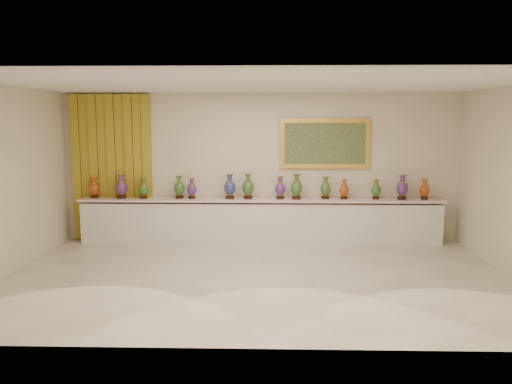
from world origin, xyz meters
TOP-DOWN VIEW (x-y plane):
  - ground at (0.00, 0.00)m, footprint 8.00×8.00m
  - room at (-2.34, 2.44)m, footprint 8.00×8.00m
  - counter at (0.00, 2.27)m, footprint 7.28×0.48m
  - vase_0 at (-3.36, 2.27)m, footprint 0.27×0.27m
  - vase_1 at (-2.79, 2.21)m, footprint 0.25×0.25m
  - vase_2 at (-2.34, 2.21)m, footprint 0.22×0.22m
  - vase_3 at (-1.63, 2.25)m, footprint 0.24×0.24m
  - vase_4 at (-1.37, 2.23)m, footprint 0.24×0.24m
  - vase_5 at (-0.61, 2.23)m, footprint 0.30×0.30m
  - vase_6 at (-0.25, 2.26)m, footprint 0.28×0.28m
  - vase_7 at (0.39, 2.24)m, footprint 0.23×0.23m
  - vase_8 at (0.72, 2.22)m, footprint 0.30×0.30m
  - vase_9 at (1.30, 2.28)m, footprint 0.26×0.26m
  - vase_10 at (1.67, 2.27)m, footprint 0.21×0.21m
  - vase_11 at (2.30, 2.26)m, footprint 0.21×0.21m
  - vase_12 at (2.80, 2.22)m, footprint 0.25×0.25m
  - vase_13 at (3.25, 2.24)m, footprint 0.21×0.21m

SIDE VIEW (x-z plane):
  - ground at x=0.00m, z-range 0.00..0.00m
  - counter at x=0.00m, z-range -0.01..0.89m
  - vase_10 at x=1.67m, z-range 0.88..1.27m
  - vase_11 at x=2.30m, z-range 0.88..1.28m
  - vase_4 at x=-1.37m, z-range 0.88..1.29m
  - vase_13 at x=3.25m, z-range 0.88..1.30m
  - vase_2 at x=-2.34m, z-range 0.88..1.30m
  - vase_0 at x=-3.36m, z-range 0.88..1.31m
  - vase_9 at x=1.30m, z-range 0.88..1.32m
  - vase_7 at x=0.39m, z-range 0.88..1.33m
  - vase_3 at x=-1.63m, z-range 0.88..1.34m
  - vase_1 at x=-2.79m, z-range 0.87..1.37m
  - vase_5 at x=-0.61m, z-range 0.87..1.38m
  - vase_12 at x=2.80m, z-range 0.87..1.38m
  - vase_8 at x=0.72m, z-range 0.87..1.38m
  - vase_6 at x=-0.25m, z-range 0.87..1.38m
  - room at x=-2.34m, z-range -2.42..5.58m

